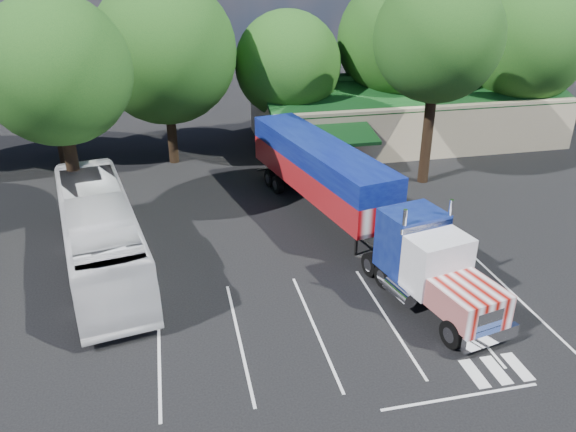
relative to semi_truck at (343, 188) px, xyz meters
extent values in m
plane|color=black|center=(-3.80, -2.55, -2.56)|extent=(120.00, 120.00, 0.00)
cube|color=#BBAB8B|center=(10.20, 15.45, -0.56)|extent=(24.00, 11.00, 4.00)
cube|color=#134319|center=(10.20, 13.05, 1.94)|extent=(24.20, 6.25, 2.10)
cube|color=#134319|center=(10.20, 17.85, 1.94)|extent=(24.20, 6.25, 2.10)
cube|color=#BBAB8B|center=(2.20, 9.75, -1.16)|extent=(5.00, 2.50, 2.80)
cube|color=#134319|center=(2.20, 8.45, 0.34)|extent=(5.40, 3.19, 0.80)
cylinder|color=black|center=(-16.80, 15.25, -0.56)|extent=(0.70, 0.70, 4.00)
sphere|color=#134215|center=(-16.80, 15.25, 4.59)|extent=(8.40, 8.40, 8.40)
cylinder|color=black|center=(-8.80, 13.65, -0.41)|extent=(0.70, 0.70, 4.30)
sphere|color=#134215|center=(-8.80, 13.65, 5.49)|extent=(10.00, 10.00, 10.00)
cylinder|color=black|center=(0.20, 14.95, -0.76)|extent=(0.70, 0.70, 3.60)
sphere|color=#134215|center=(0.20, 14.95, 4.04)|extent=(8.00, 8.00, 8.00)
cylinder|color=black|center=(9.20, 15.45, -0.31)|extent=(0.70, 0.70, 4.50)
sphere|color=#134215|center=(9.20, 15.45, 5.54)|extent=(9.60, 9.60, 9.60)
cylinder|color=black|center=(19.20, 14.25, -0.61)|extent=(0.70, 0.70, 3.90)
sphere|color=#134215|center=(19.20, 14.25, 5.24)|extent=(10.40, 10.40, 10.40)
cylinder|color=black|center=(-14.30, 3.45, 0.44)|extent=(0.70, 0.70, 6.00)
sphere|color=#134215|center=(-14.30, 3.45, 6.29)|extent=(7.60, 7.60, 7.60)
cylinder|color=black|center=(7.70, 5.95, 0.69)|extent=(0.70, 0.70, 6.50)
sphere|color=#134215|center=(7.70, 5.95, 6.94)|extent=(8.00, 8.00, 8.00)
cube|color=black|center=(1.63, -7.63, -1.77)|extent=(2.58, 7.44, 0.26)
cube|color=white|center=(2.46, -11.49, -1.88)|extent=(2.63, 0.81, 0.58)
cube|color=white|center=(2.42, -11.29, -1.25)|extent=(1.26, 0.39, 0.95)
cube|color=silver|center=(2.16, -10.10, -1.04)|extent=(2.90, 2.98, 1.21)
cube|color=silver|center=(1.72, -8.04, -0.40)|extent=(2.93, 2.20, 2.42)
cube|color=black|center=(1.86, -8.71, 0.12)|extent=(2.39, 0.59, 1.05)
cube|color=white|center=(1.53, -7.16, 0.97)|extent=(2.70, 0.68, 0.26)
cube|color=navy|center=(1.32, -6.18, -0.19)|extent=(3.02, 2.61, 2.85)
cylinder|color=white|center=(0.34, -7.37, 0.18)|extent=(0.23, 0.23, 3.58)
cylinder|color=white|center=(2.71, -6.86, 0.18)|extent=(0.23, 0.23, 3.58)
cylinder|color=white|center=(0.22, -7.82, -1.77)|extent=(1.03, 1.79, 0.70)
cylinder|color=white|center=(3.00, -7.23, -1.77)|extent=(1.03, 1.79, 0.70)
cube|color=silver|center=(-0.60, 2.78, -0.30)|extent=(5.50, 13.77, 1.58)
cube|color=#0A1061|center=(-0.60, 2.78, 1.13)|extent=(5.50, 13.77, 1.27)
cube|color=black|center=(-1.52, 7.11, -1.67)|extent=(2.01, 3.87, 0.37)
cube|color=black|center=(-0.13, -2.94, -1.83)|extent=(0.15, 0.15, 1.48)
cube|color=black|center=(1.32, -2.63, -1.83)|extent=(0.15, 0.15, 1.48)
cube|color=white|center=(-2.03, 9.48, -2.09)|extent=(2.50, 0.65, 0.13)
cylinder|color=black|center=(1.19, -10.85, -1.98)|extent=(0.60, 1.21, 1.16)
cylinder|color=black|center=(3.35, -10.39, -1.98)|extent=(0.60, 1.21, 1.16)
cylinder|color=black|center=(0.18, -6.11, -1.98)|extent=(0.60, 1.21, 1.16)
cylinder|color=black|center=(2.34, -5.64, -1.98)|extent=(0.60, 1.21, 1.16)
cylinder|color=black|center=(-0.07, -4.97, -1.98)|extent=(0.60, 1.21, 1.16)
cylinder|color=black|center=(2.10, -4.51, -1.98)|extent=(0.60, 1.21, 1.16)
cylinder|color=black|center=(-2.43, 6.06, -1.98)|extent=(0.60, 1.21, 1.16)
cylinder|color=black|center=(-0.26, 6.52, -1.98)|extent=(0.60, 1.21, 1.16)
cylinder|color=black|center=(-2.69, 7.29, -1.98)|extent=(0.60, 1.21, 1.16)
cylinder|color=black|center=(-0.53, 7.76, -1.98)|extent=(0.60, 1.21, 1.16)
imported|color=black|center=(0.70, -4.61, -1.64)|extent=(0.67, 0.79, 1.85)
imported|color=black|center=(1.70, 4.44, -2.13)|extent=(0.63, 1.66, 0.86)
imported|color=silver|center=(-12.76, -1.40, -0.67)|extent=(5.63, 13.96, 3.79)
imported|color=#9EA0A5|center=(1.20, 8.09, -1.90)|extent=(4.19, 2.03, 1.32)
camera|label=1|loc=(-9.05, -27.09, 11.69)|focal=35.00mm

